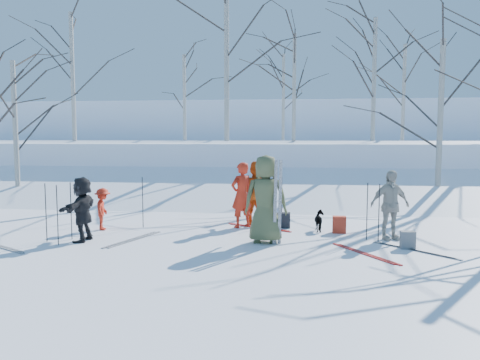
# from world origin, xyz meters

# --- Properties ---
(ground) EXTENTS (120.00, 120.00, 0.00)m
(ground) POSITION_xyz_m (0.00, 0.00, 0.00)
(ground) COLOR white
(ground) RESTS_ON ground
(snow_ramp) EXTENTS (70.00, 9.49, 4.12)m
(snow_ramp) POSITION_xyz_m (0.00, 7.00, 0.15)
(snow_ramp) COLOR white
(snow_ramp) RESTS_ON ground
(snow_plateau) EXTENTS (70.00, 18.00, 2.20)m
(snow_plateau) POSITION_xyz_m (0.00, 17.00, 1.00)
(snow_plateau) COLOR white
(snow_plateau) RESTS_ON ground
(far_hill) EXTENTS (90.00, 30.00, 6.00)m
(far_hill) POSITION_xyz_m (0.00, 38.00, 2.00)
(far_hill) COLOR white
(far_hill) RESTS_ON ground
(skier_olive_center) EXTENTS (0.98, 0.64, 2.00)m
(skier_olive_center) POSITION_xyz_m (0.73, 0.19, 1.00)
(skier_olive_center) COLOR #485030
(skier_olive_center) RESTS_ON ground
(skier_red_north) EXTENTS (0.75, 0.72, 1.73)m
(skier_red_north) POSITION_xyz_m (-0.00, 1.91, 0.86)
(skier_red_north) COLOR red
(skier_red_north) RESTS_ON ground
(skier_redor_behind) EXTENTS (1.02, 0.91, 1.73)m
(skier_redor_behind) POSITION_xyz_m (0.32, 2.42, 0.86)
(skier_redor_behind) COLOR #D34C10
(skier_redor_behind) RESTS_ON ground
(skier_red_seated) EXTENTS (0.55, 0.77, 1.08)m
(skier_red_seated) POSITION_xyz_m (-3.52, 1.17, 0.54)
(skier_red_seated) COLOR red
(skier_red_seated) RESTS_ON ground
(skier_cream_east) EXTENTS (1.03, 0.66, 1.63)m
(skier_cream_east) POSITION_xyz_m (3.59, 0.83, 0.82)
(skier_cream_east) COLOR beige
(skier_cream_east) RESTS_ON ground
(skier_grey_west) EXTENTS (0.51, 1.40, 1.49)m
(skier_grey_west) POSITION_xyz_m (-3.46, -0.13, 0.74)
(skier_grey_west) COLOR black
(skier_grey_west) RESTS_ON ground
(dog) EXTENTS (0.36, 0.65, 0.52)m
(dog) POSITION_xyz_m (2.05, 1.63, 0.26)
(dog) COLOR black
(dog) RESTS_ON ground
(upright_ski_left) EXTENTS (0.12, 0.17, 1.90)m
(upright_ski_left) POSITION_xyz_m (0.95, -0.01, 0.95)
(upright_ski_left) COLOR silver
(upright_ski_left) RESTS_ON ground
(upright_ski_right) EXTENTS (0.10, 0.23, 1.89)m
(upright_ski_right) POSITION_xyz_m (1.06, 0.01, 0.95)
(upright_ski_right) COLOR silver
(upright_ski_right) RESTS_ON ground
(ski_pair_a) EXTENTS (1.86, 2.07, 0.02)m
(ski_pair_a) POSITION_xyz_m (-5.00, -0.89, 0.01)
(ski_pair_a) COLOR silver
(ski_pair_a) RESTS_ON ground
(ski_pair_b) EXTENTS (2.10, 2.10, 0.02)m
(ski_pair_b) POSITION_xyz_m (3.91, -0.23, 0.01)
(ski_pair_b) COLOR silver
(ski_pair_b) RESTS_ON ground
(ski_pair_c) EXTENTS (1.36, 2.02, 0.02)m
(ski_pair_c) POSITION_xyz_m (-2.36, 0.11, 0.01)
(ski_pair_c) COLOR silver
(ski_pair_c) RESTS_ON ground
(ski_pair_d) EXTENTS (1.81, 2.07, 0.02)m
(ski_pair_d) POSITION_xyz_m (0.45, 1.89, 0.01)
(ski_pair_d) COLOR #A71B17
(ski_pair_d) RESTS_ON ground
(ski_pair_e) EXTENTS (1.90, 2.08, 0.02)m
(ski_pair_e) POSITION_xyz_m (2.82, -0.62, 0.01)
(ski_pair_e) COLOR #A71B17
(ski_pair_e) RESTS_ON ground
(ski_pole_a) EXTENTS (0.02, 0.02, 1.34)m
(ski_pole_a) POSITION_xyz_m (3.28, 0.48, 0.67)
(ski_pole_a) COLOR black
(ski_pole_a) RESTS_ON ground
(ski_pole_b) EXTENTS (0.02, 0.02, 1.34)m
(ski_pole_b) POSITION_xyz_m (0.64, 2.49, 0.67)
(ski_pole_b) COLOR black
(ski_pole_b) RESTS_ON ground
(ski_pole_c) EXTENTS (0.02, 0.02, 1.34)m
(ski_pole_c) POSITION_xyz_m (-3.81, 0.02, 0.67)
(ski_pole_c) COLOR black
(ski_pole_c) RESTS_ON ground
(ski_pole_d) EXTENTS (0.02, 0.02, 1.34)m
(ski_pole_d) POSITION_xyz_m (1.04, 2.63, 0.67)
(ski_pole_d) COLOR black
(ski_pole_d) RESTS_ON ground
(ski_pole_e) EXTENTS (0.02, 0.02, 1.34)m
(ski_pole_e) POSITION_xyz_m (-3.85, -0.54, 0.67)
(ski_pole_e) COLOR black
(ski_pole_e) RESTS_ON ground
(ski_pole_f) EXTENTS (0.02, 0.02, 1.34)m
(ski_pole_f) POSITION_xyz_m (-4.27, -0.26, 0.67)
(ski_pole_f) COLOR black
(ski_pole_f) RESTS_ON ground
(ski_pole_g) EXTENTS (0.02, 0.02, 1.34)m
(ski_pole_g) POSITION_xyz_m (-2.60, 1.60, 0.67)
(ski_pole_g) COLOR black
(ski_pole_g) RESTS_ON ground
(ski_pole_h) EXTENTS (0.02, 0.02, 1.34)m
(ski_pole_h) POSITION_xyz_m (3.05, 0.70, 0.67)
(ski_pole_h) COLOR black
(ski_pole_h) RESTS_ON ground
(backpack_red) EXTENTS (0.32, 0.22, 0.42)m
(backpack_red) POSITION_xyz_m (2.50, 1.46, 0.21)
(backpack_red) COLOR #B72F1C
(backpack_red) RESTS_ON ground
(backpack_grey) EXTENTS (0.30, 0.20, 0.38)m
(backpack_grey) POSITION_xyz_m (3.80, -0.05, 0.19)
(backpack_grey) COLOR slate
(backpack_grey) RESTS_ON ground
(backpack_dark) EXTENTS (0.34, 0.24, 0.40)m
(backpack_dark) POSITION_xyz_m (1.11, 1.98, 0.20)
(backpack_dark) COLOR black
(backpack_dark) RESTS_ON ground
(birch_plateau_b) EXTENTS (5.54, 5.54, 7.05)m
(birch_plateau_b) POSITION_xyz_m (-1.51, 9.76, 5.73)
(birch_plateau_b) COLOR silver
(birch_plateau_b) RESTS_ON snow_plateau
(birch_plateau_c) EXTENTS (4.18, 4.18, 5.12)m
(birch_plateau_c) POSITION_xyz_m (4.67, 10.10, 4.76)
(birch_plateau_c) COLOR silver
(birch_plateau_c) RESTS_ON snow_plateau
(birch_plateau_d) EXTENTS (4.83, 4.83, 6.04)m
(birch_plateau_d) POSITION_xyz_m (-9.14, 11.31, 5.22)
(birch_plateau_d) COLOR silver
(birch_plateau_d) RESTS_ON snow_plateau
(birch_plateau_e) EXTENTS (3.86, 3.86, 4.66)m
(birch_plateau_e) POSITION_xyz_m (6.68, 13.61, 4.53)
(birch_plateau_e) COLOR silver
(birch_plateau_e) RESTS_ON snow_plateau
(birch_plateau_f) EXTENTS (3.93, 3.93, 4.75)m
(birch_plateau_f) POSITION_xyz_m (0.77, 16.22, 4.58)
(birch_plateau_f) COLOR silver
(birch_plateau_f) RESTS_ON snow_plateau
(birch_plateau_g) EXTENTS (3.95, 3.95, 4.78)m
(birch_plateau_g) POSITION_xyz_m (1.36, 11.26, 4.59)
(birch_plateau_g) COLOR silver
(birch_plateau_g) RESTS_ON snow_plateau
(birch_plateau_h) EXTENTS (3.68, 3.68, 4.40)m
(birch_plateau_h) POSITION_xyz_m (-4.29, 13.72, 4.40)
(birch_plateau_h) COLOR silver
(birch_plateau_h) RESTS_ON snow_plateau
(birch_edge_d) EXTENTS (4.21, 4.21, 5.15)m
(birch_edge_d) POSITION_xyz_m (-8.84, 5.99, 2.58)
(birch_edge_d) COLOR silver
(birch_edge_d) RESTS_ON ground
(birch_edge_e) EXTENTS (4.57, 4.57, 5.66)m
(birch_edge_e) POSITION_xyz_m (6.31, 6.43, 2.83)
(birch_edge_e) COLOR silver
(birch_edge_e) RESTS_ON ground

